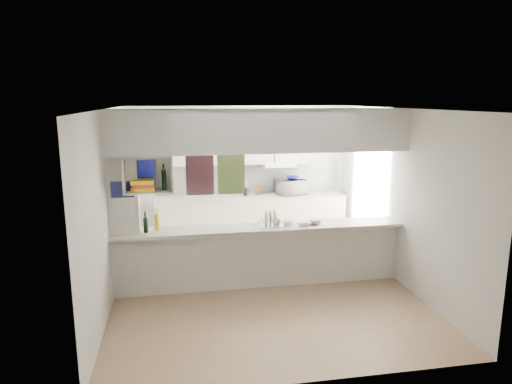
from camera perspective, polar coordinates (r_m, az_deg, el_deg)
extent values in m
plane|color=#A47D5F|center=(6.94, 0.60, -11.63)|extent=(4.80, 4.80, 0.00)
plane|color=white|center=(6.37, 0.65, 10.37)|extent=(4.80, 4.80, 0.00)
plane|color=silver|center=(8.86, -2.26, 2.28)|extent=(4.20, 0.00, 4.20)
plane|color=silver|center=(6.49, -17.92, -1.76)|extent=(0.00, 4.80, 4.80)
plane|color=silver|center=(7.22, 17.24, -0.40)|extent=(0.00, 4.80, 4.80)
cube|color=silver|center=(6.78, 0.61, -8.21)|extent=(4.20, 0.15, 0.88)
cube|color=beige|center=(6.63, 0.62, -4.47)|extent=(4.20, 0.50, 0.04)
cube|color=white|center=(6.39, 0.65, 7.68)|extent=(4.20, 0.50, 0.60)
cube|color=silver|center=(6.47, -16.16, -1.71)|extent=(0.40, 0.18, 2.60)
cube|color=#191E4C|center=(6.32, -16.38, 0.30)|extent=(0.30, 0.01, 0.22)
cube|color=white|center=(6.37, -16.26, -1.73)|extent=(0.30, 0.01, 0.24)
cube|color=black|center=(6.58, -7.03, 2.27)|extent=(0.40, 0.02, 0.62)
cube|color=#17685D|center=(6.62, -3.13, 2.40)|extent=(0.40, 0.02, 0.62)
cube|color=white|center=(6.29, -13.20, 0.07)|extent=(0.65, 0.35, 0.02)
cube|color=white|center=(6.22, -13.40, 4.36)|extent=(0.65, 0.35, 0.02)
cube|color=white|center=(6.41, -13.22, 2.44)|extent=(0.65, 0.02, 0.50)
cube|color=white|center=(6.28, -16.15, 2.10)|extent=(0.02, 0.35, 0.50)
cube|color=white|center=(6.24, -10.43, 2.31)|extent=(0.02, 0.35, 0.50)
cube|color=yellow|center=(6.29, -13.94, 0.38)|extent=(0.30, 0.24, 0.05)
cube|color=red|center=(6.28, -13.96, 0.83)|extent=(0.28, 0.22, 0.05)
cube|color=yellow|center=(6.27, -13.99, 1.28)|extent=(0.30, 0.24, 0.05)
cube|color=#0E12A0|center=(6.38, -13.69, 2.37)|extent=(0.26, 0.02, 0.34)
cylinder|color=black|center=(6.26, -11.44, 1.51)|extent=(0.06, 0.06, 0.28)
cube|color=beige|center=(8.78, -0.65, -3.47)|extent=(3.60, 0.60, 0.90)
cube|color=beige|center=(8.67, -0.65, -0.57)|extent=(3.60, 0.63, 0.03)
cube|color=silver|center=(8.89, -0.96, 1.80)|extent=(3.60, 0.03, 0.60)
cube|color=beige|center=(8.62, -2.13, 5.91)|extent=(2.62, 0.34, 0.72)
cube|color=white|center=(8.73, 2.84, 3.33)|extent=(0.60, 0.46, 0.12)
cube|color=silver|center=(8.52, 3.18, 2.88)|extent=(0.60, 0.02, 0.05)
imported|color=white|center=(8.81, 4.48, 0.65)|extent=(0.59, 0.45, 0.29)
imported|color=#0E12A0|center=(8.81, 4.58, 1.82)|extent=(0.25, 0.25, 0.06)
cube|color=silver|center=(6.71, 2.16, -4.06)|extent=(0.44, 0.34, 0.01)
cylinder|color=white|center=(6.66, 1.25, -3.14)|extent=(0.02, 0.22, 0.22)
cylinder|color=white|center=(6.67, 1.80, -3.12)|extent=(0.02, 0.22, 0.22)
cylinder|color=white|center=(6.68, 2.35, -3.09)|extent=(0.02, 0.22, 0.22)
imported|color=white|center=(6.60, 2.59, -3.82)|extent=(0.15, 0.15, 0.10)
cylinder|color=black|center=(6.49, -13.63, -4.05)|extent=(0.07, 0.07, 0.21)
cylinder|color=black|center=(6.45, -13.69, -2.76)|extent=(0.03, 0.03, 0.09)
cylinder|color=olive|center=(6.55, -12.28, -3.76)|extent=(0.07, 0.07, 0.22)
cylinder|color=olive|center=(6.51, -12.34, -2.42)|extent=(0.03, 0.03, 0.09)
cylinder|color=silver|center=(6.69, 4.01, -3.85)|extent=(0.14, 0.14, 0.07)
cube|color=silver|center=(6.65, 5.94, -4.03)|extent=(0.14, 0.10, 0.06)
cube|color=silver|center=(6.80, 7.38, -3.71)|extent=(0.14, 0.10, 0.06)
cube|color=black|center=(6.73, 7.05, -4.11)|extent=(0.14, 0.07, 0.01)
cylinder|color=black|center=(8.69, -1.25, 0.02)|extent=(0.10, 0.10, 0.14)
cube|color=#53311C|center=(8.76, 0.28, 0.26)|extent=(0.11, 0.10, 0.18)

